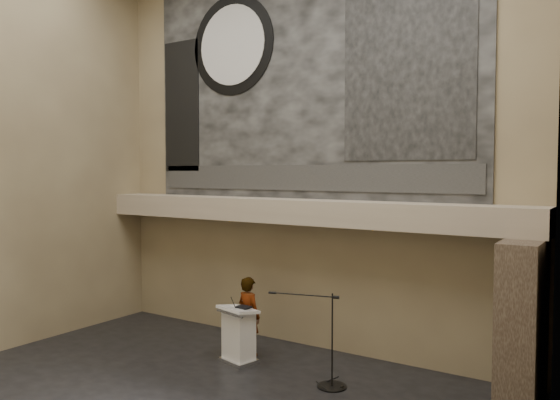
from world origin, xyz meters
The scene contains 17 objects.
wall_back centered at (0.00, 4.00, 4.25)m, with size 10.00×0.02×8.50m, color #7A694D.
wall_right centered at (5.00, 0.00, 4.25)m, with size 0.02×8.00×8.50m, color #7A694D.
soffit centered at (0.00, 3.60, 2.95)m, with size 10.00×0.80×0.50m, color tan.
sprinkler_left centered at (-1.60, 3.55, 2.67)m, with size 0.04×0.04×0.06m, color #B2893D.
sprinkler_right centered at (1.90, 3.55, 2.67)m, with size 0.04×0.04×0.06m, color #B2893D.
banner centered at (0.00, 3.97, 5.70)m, with size 8.00×0.05×5.00m, color black.
banner_text_strip centered at (0.00, 3.93, 3.65)m, with size 7.76×0.02×0.55m, color #2B2B2B.
banner_clock_rim centered at (-1.80, 3.93, 6.70)m, with size 2.30×2.30×0.02m, color black.
banner_clock_face centered at (-1.80, 3.91, 6.70)m, with size 1.84×1.84×0.02m, color silver.
banner_building_print centered at (2.40, 3.93, 5.80)m, with size 2.60×0.02×3.60m, color black.
banner_brick_print centered at (-3.40, 3.93, 5.40)m, with size 1.10×0.02×3.20m, color black.
stone_pier centered at (4.65, 3.15, 1.35)m, with size 0.60×1.40×2.70m, color #413328.
lectern centered at (-0.39, 2.31, 0.55)m, with size 0.86×0.70×1.14m.
binder centered at (-0.29, 2.33, 1.12)m, with size 0.27×0.21×0.04m, color black.
papers centered at (-0.53, 2.25, 1.10)m, with size 0.22×0.31×0.01m, color silver.
speaker_person centered at (-0.51, 2.80, 0.81)m, with size 0.59×0.39×1.62m, color white.
mic_stand centered at (1.70, 2.21, 0.25)m, with size 1.39×0.58×1.66m.
Camera 1 is at (6.13, -6.13, 3.78)m, focal length 35.00 mm.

